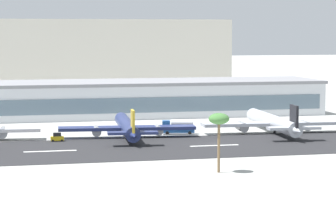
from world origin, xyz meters
The scene contains 11 objects.
ground_plane centered at (0.00, 0.00, 0.00)m, with size 1400.00×1400.00×0.00m, color #A8A8A3.
runway_strip centered at (0.00, -3.19, 0.04)m, with size 800.00×36.69×0.08m, color #262628.
runway_centreline_dash_3 centered at (-39.91, -3.19, 0.09)m, with size 12.00×1.20×0.01m, color white.
runway_centreline_dash_4 centered at (-0.95, -3.19, 0.09)m, with size 12.00×1.20×0.01m, color white.
terminal_building centered at (-17.91, 70.40, 5.64)m, with size 146.51×29.29×11.28m.
distant_hotel_block centered at (-0.40, 208.93, 16.63)m, with size 137.04×24.94×33.27m, color beige.
airliner_gold_tail_gate_1 centered at (-18.53, 15.60, 2.77)m, with size 35.53×41.59×8.69m.
airliner_black_tail_gate_2 centered at (21.43, 15.46, 2.88)m, with size 39.28×43.40×9.06m.
service_baggage_tug_0 centered at (-36.70, 13.10, 1.05)m, with size 3.24×1.96×2.20m.
service_fuel_truck_1 centered at (-3.95, 20.22, 2.03)m, with size 8.85×4.30×3.95m.
palm_tree_3 centered at (-10.66, -38.35, 10.06)m, with size 4.00×4.00×11.56m.
Camera 1 is at (-55.84, -185.16, 27.05)m, focal length 85.89 mm.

